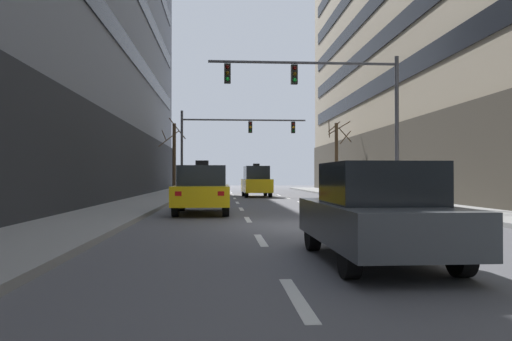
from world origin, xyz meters
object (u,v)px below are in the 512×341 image
(taxi_driving_0, at_px, (207,185))
(taxi_driving_1, at_px, (256,181))
(street_tree_0, at_px, (337,155))
(taxi_driving_3, at_px, (209,184))
(traffic_signal_0, at_px, (333,96))
(traffic_signal_1, at_px, (227,135))
(street_tree_1, at_px, (174,156))
(pedestrian_0, at_px, (390,182))
(car_driving_4, at_px, (376,213))
(taxi_driving_2, at_px, (202,190))

(taxi_driving_0, xyz_separation_m, taxi_driving_1, (3.18, 3.18, 0.18))
(taxi_driving_0, height_order, street_tree_0, street_tree_0)
(taxi_driving_3, bearing_deg, street_tree_0, -9.62)
(traffic_signal_0, relative_size, traffic_signal_1, 0.92)
(taxi_driving_3, relative_size, traffic_signal_1, 0.48)
(street_tree_1, bearing_deg, traffic_signal_0, -63.24)
(taxi_driving_3, bearing_deg, pedestrian_0, -45.41)
(taxi_driving_0, height_order, taxi_driving_3, taxi_driving_0)
(taxi_driving_0, xyz_separation_m, pedestrian_0, (10.31, -2.27, 0.23))
(street_tree_1, height_order, pedestrian_0, street_tree_1)
(car_driving_4, relative_size, traffic_signal_0, 0.49)
(taxi_driving_2, distance_m, traffic_signal_0, 7.69)
(traffic_signal_1, xyz_separation_m, street_tree_0, (8.07, -0.21, -1.41))
(traffic_signal_1, bearing_deg, taxi_driving_3, 133.40)
(taxi_driving_1, distance_m, taxi_driving_2, 15.06)
(taxi_driving_1, bearing_deg, traffic_signal_0, -77.18)
(taxi_driving_1, bearing_deg, traffic_signal_1, 117.40)
(taxi_driving_3, height_order, pedestrian_0, taxi_driving_3)
(taxi_driving_1, xyz_separation_m, taxi_driving_2, (-3.00, -14.76, -0.15))
(taxi_driving_0, xyz_separation_m, street_tree_1, (-2.72, 8.68, 2.06))
(car_driving_4, relative_size, pedestrian_0, 2.62)
(taxi_driving_3, xyz_separation_m, traffic_signal_1, (1.31, -1.38, 3.54))
(taxi_driving_1, relative_size, pedestrian_0, 2.66)
(taxi_driving_1, bearing_deg, car_driving_4, -89.78)
(taxi_driving_1, distance_m, car_driving_4, 25.21)
(taxi_driving_3, bearing_deg, street_tree_1, 170.03)
(taxi_driving_2, height_order, street_tree_0, street_tree_0)
(street_tree_1, bearing_deg, taxi_driving_3, -9.97)
(pedestrian_0, bearing_deg, taxi_driving_1, 142.61)
(car_driving_4, xyz_separation_m, street_tree_1, (-6.00, 30.71, 2.12))
(taxi_driving_3, xyz_separation_m, car_driving_4, (3.30, -30.24, -0.03))
(taxi_driving_2, bearing_deg, traffic_signal_1, 86.55)
(traffic_signal_0, xyz_separation_m, pedestrian_0, (4.56, 5.84, -3.80))
(street_tree_0, distance_m, street_tree_1, 12.26)
(taxi_driving_1, relative_size, taxi_driving_3, 0.96)
(street_tree_0, height_order, street_tree_1, street_tree_1)
(taxi_driving_0, distance_m, street_tree_0, 11.65)
(taxi_driving_1, distance_m, pedestrian_0, 8.97)
(car_driving_4, xyz_separation_m, street_tree_0, (6.09, 28.65, 2.16))
(traffic_signal_1, bearing_deg, car_driving_4, -86.06)
(street_tree_0, distance_m, pedestrian_0, 9.13)
(taxi_driving_0, bearing_deg, traffic_signal_0, -54.68)
(traffic_signal_1, xyz_separation_m, pedestrian_0, (9.02, -9.10, -3.28))
(taxi_driving_3, relative_size, street_tree_0, 0.80)
(pedestrian_0, bearing_deg, car_driving_4, -109.59)
(taxi_driving_1, height_order, car_driving_4, taxi_driving_1)
(taxi_driving_0, height_order, street_tree_1, street_tree_1)
(traffic_signal_1, bearing_deg, taxi_driving_0, -100.67)
(taxi_driving_1, distance_m, taxi_driving_3, 5.97)
(car_driving_4, relative_size, street_tree_1, 0.75)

